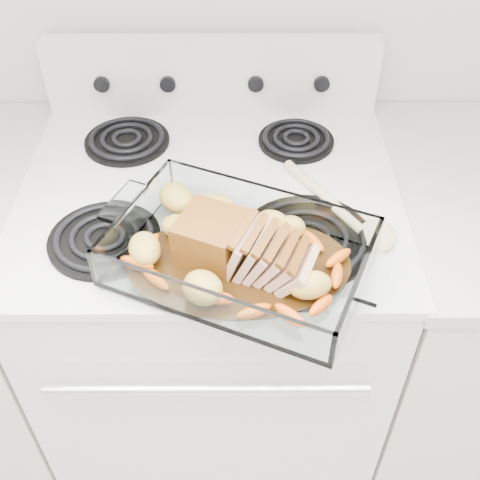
{
  "coord_description": "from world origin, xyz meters",
  "views": [
    {
      "loc": [
        0.06,
        0.69,
        1.71
      ],
      "look_at": [
        0.06,
        1.44,
        0.99
      ],
      "focal_mm": 45.0,
      "sensor_mm": 36.0,
      "label": 1
    }
  ],
  "objects_px": {
    "electric_range": "(216,324)",
    "pork_roast": "(232,248)",
    "counter_right": "(471,327)",
    "baking_dish": "(240,259)"
  },
  "relations": [
    {
      "from": "baking_dish",
      "to": "electric_range",
      "type": "bearing_deg",
      "value": 128.55
    },
    {
      "from": "pork_roast",
      "to": "counter_right",
      "type": "bearing_deg",
      "value": 0.94
    },
    {
      "from": "electric_range",
      "to": "pork_roast",
      "type": "bearing_deg",
      "value": -78.56
    },
    {
      "from": "baking_dish",
      "to": "pork_roast",
      "type": "bearing_deg",
      "value": -156.17
    },
    {
      "from": "counter_right",
      "to": "pork_roast",
      "type": "xyz_separation_m",
      "value": [
        -0.62,
        -0.24,
        0.53
      ]
    },
    {
      "from": "electric_range",
      "to": "baking_dish",
      "type": "distance_m",
      "value": 0.54
    },
    {
      "from": "counter_right",
      "to": "baking_dish",
      "type": "xyz_separation_m",
      "value": [
        -0.6,
        -0.24,
        0.5
      ]
    },
    {
      "from": "electric_range",
      "to": "baking_dish",
      "type": "height_order",
      "value": "electric_range"
    },
    {
      "from": "counter_right",
      "to": "pork_roast",
      "type": "relative_size",
      "value": 3.88
    },
    {
      "from": "pork_roast",
      "to": "electric_range",
      "type": "bearing_deg",
      "value": 81.35
    }
  ]
}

